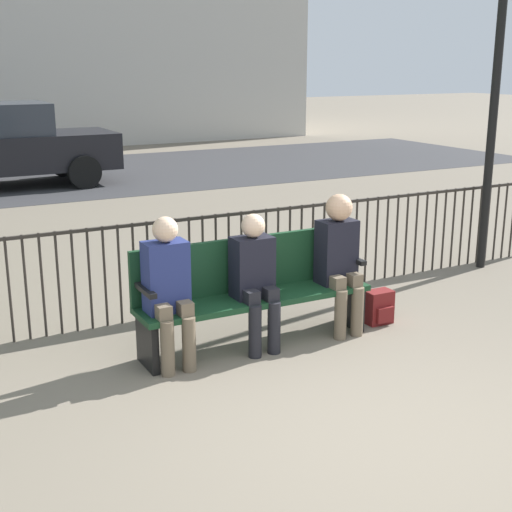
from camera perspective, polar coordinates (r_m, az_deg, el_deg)
ground_plane at (r=4.91m, az=9.91°, el=-13.88°), size 80.00×80.00×0.00m
park_bench at (r=6.12m, az=-0.36°, el=-2.51°), size 2.08×0.45×0.92m
seated_person_0 at (r=5.64m, az=-7.03°, el=-2.30°), size 0.34×0.39×1.22m
seated_person_1 at (r=5.95m, az=-0.09°, el=-1.53°), size 0.34×0.39×1.17m
seated_person_2 at (r=6.36m, az=6.68°, el=0.09°), size 0.34×0.39×1.26m
backpack at (r=6.77m, az=9.82°, el=-4.08°), size 0.25×0.20×0.32m
fence_railing at (r=6.94m, az=-4.23°, el=0.10°), size 9.01×0.03×0.95m
lamp_post at (r=8.64m, az=18.91°, el=15.97°), size 0.28×0.28×3.97m
street_surface at (r=15.75m, az=-17.92°, el=5.88°), size 24.00×6.00×0.01m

